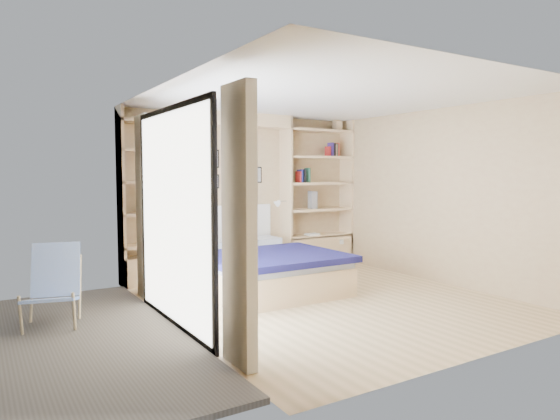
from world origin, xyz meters
TOP-DOWN VIEW (x-y plane):
  - ground at (0.00, 0.00)m, footprint 4.50×4.50m
  - room_shell at (-0.39, 1.52)m, footprint 4.50×4.50m
  - bed at (-0.42, 1.00)m, footprint 1.79×2.35m
  - photo_gallery at (-0.45, 2.22)m, footprint 1.48×0.02m
  - reading_lamps at (-0.30, 2.00)m, footprint 1.92×0.12m
  - shelf_decor at (1.10, 2.07)m, footprint 3.59×0.23m
  - deck_chair at (-3.03, 0.72)m, footprint 0.70×0.94m

SIDE VIEW (x-z plane):
  - ground at x=0.00m, z-range 0.00..0.00m
  - bed at x=-0.42m, z-range -0.25..0.82m
  - deck_chair at x=-3.03m, z-range -0.02..0.83m
  - room_shell at x=-0.39m, z-range -1.17..3.33m
  - reading_lamps at x=-0.30m, z-range 1.03..1.17m
  - photo_gallery at x=-0.45m, z-range 1.19..2.01m
  - shelf_decor at x=1.10m, z-range 0.69..2.72m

